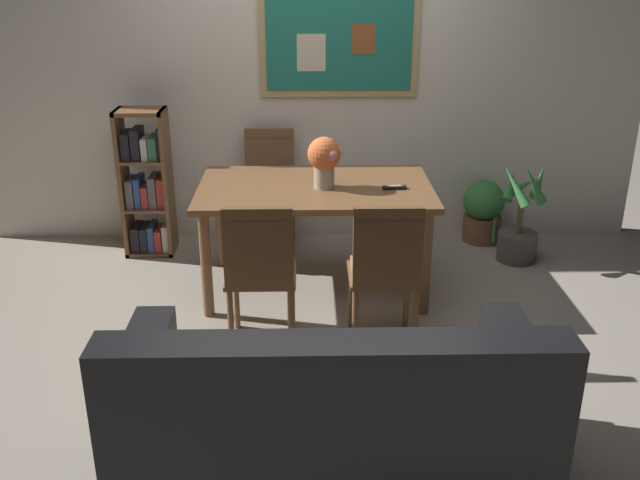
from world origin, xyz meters
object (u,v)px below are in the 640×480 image
(dining_chair_near_left, at_px, (260,265))
(flower_vase, at_px, (324,158))
(dining_table, at_px, (315,199))
(dining_chair_far_left, at_px, (270,180))
(potted_palm, at_px, (519,227))
(bookshelf, at_px, (148,187))
(leather_couch, at_px, (330,419))
(potted_ivy, at_px, (483,211))
(tv_remote, at_px, (394,187))
(dining_chair_near_right, at_px, (385,264))

(dining_chair_near_left, distance_m, flower_vase, 0.95)
(dining_table, height_order, flower_vase, flower_vase)
(dining_chair_far_left, height_order, potted_palm, dining_chair_far_left)
(bookshelf, bearing_deg, leather_couch, -63.55)
(dining_table, relative_size, leather_couch, 0.85)
(dining_table, height_order, dining_chair_near_left, dining_chair_near_left)
(flower_vase, bearing_deg, leather_couch, -90.75)
(potted_ivy, bearing_deg, bookshelf, -176.13)
(bookshelf, height_order, tv_remote, bookshelf)
(leather_couch, relative_size, potted_palm, 2.28)
(dining_chair_near_left, distance_m, bookshelf, 1.75)
(dining_chair_far_left, relative_size, flower_vase, 2.72)
(dining_table, relative_size, bookshelf, 1.38)
(dining_chair_far_left, relative_size, potted_ivy, 1.77)
(dining_chair_far_left, distance_m, potted_ivy, 1.72)
(dining_chair_near_left, xyz_separation_m, bookshelf, (-0.93, 1.48, -0.01))
(leather_couch, distance_m, tv_remote, 1.96)
(dining_table, xyz_separation_m, dining_chair_near_right, (0.38, -0.82, -0.11))
(dining_chair_far_left, distance_m, potted_palm, 1.92)
(dining_chair_near_right, relative_size, dining_chair_near_left, 1.00)
(leather_couch, distance_m, potted_ivy, 3.07)
(flower_vase, bearing_deg, potted_palm, 17.93)
(dining_chair_near_right, xyz_separation_m, dining_chair_near_left, (-0.70, 0.01, 0.00))
(dining_chair_far_left, bearing_deg, flower_vase, -64.40)
(dining_chair_near_left, xyz_separation_m, potted_ivy, (1.68, 1.65, -0.28))
(dining_chair_near_left, xyz_separation_m, leather_couch, (0.36, -1.12, -0.23))
(potted_palm, height_order, flower_vase, flower_vase)
(dining_chair_near_left, distance_m, potted_palm, 2.25)
(dining_chair_near_right, bearing_deg, potted_palm, 47.53)
(leather_couch, height_order, potted_ivy, leather_couch)
(dining_table, relative_size, dining_chair_near_right, 1.69)
(leather_couch, bearing_deg, dining_table, 91.04)
(leather_couch, relative_size, tv_remote, 11.28)
(leather_couch, bearing_deg, potted_palm, 57.72)
(potted_palm, bearing_deg, dining_chair_near_right, -132.47)
(dining_chair_near_right, xyz_separation_m, leather_couch, (-0.35, -1.11, -0.23))
(dining_chair_near_right, bearing_deg, dining_chair_far_left, 114.07)
(dining_chair_far_left, xyz_separation_m, tv_remote, (0.85, -0.88, 0.21))
(dining_chair_near_left, height_order, potted_palm, dining_chair_near_left)
(dining_chair_near_right, xyz_separation_m, flower_vase, (-0.32, 0.78, 0.40))
(dining_table, xyz_separation_m, potted_ivy, (1.35, 0.84, -0.40))
(dining_chair_far_left, height_order, flower_vase, flower_vase)
(leather_couch, xyz_separation_m, potted_palm, (1.49, 2.36, -0.04))
(dining_chair_near_left, xyz_separation_m, potted_palm, (1.85, 1.25, -0.27))
(potted_palm, relative_size, tv_remote, 4.95)
(bookshelf, distance_m, potted_palm, 2.80)
(flower_vase, bearing_deg, dining_chair_far_left, 115.60)
(potted_ivy, bearing_deg, dining_chair_near_left, -135.41)
(dining_chair_near_right, bearing_deg, bookshelf, 137.81)
(dining_chair_far_left, xyz_separation_m, dining_chair_near_left, (0.02, -1.61, 0.00))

